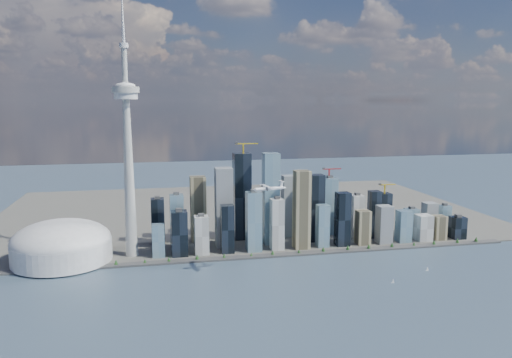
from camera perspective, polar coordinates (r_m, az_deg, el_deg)
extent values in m
plane|color=#2D3C4F|center=(865.31, 6.10, -13.74)|extent=(4000.00, 4000.00, 0.00)
cube|color=#383838|center=(1090.56, 2.05, -8.73)|extent=(1100.00, 22.00, 4.00)
cube|color=#4C4C47|center=(1516.60, -2.01, -3.68)|extent=(1400.00, 900.00, 3.00)
cylinder|color=#3F2D1E|center=(1084.94, -23.58, -9.41)|extent=(1.00, 1.00, 2.40)
cone|color=#17411A|center=(1083.86, -23.59, -9.23)|extent=(7.20, 7.20, 8.00)
cylinder|color=#3F2D1E|center=(1070.11, -18.98, -9.39)|extent=(1.00, 1.00, 2.40)
cone|color=#17411A|center=(1069.02, -18.99, -9.21)|extent=(7.20, 7.20, 8.00)
cylinder|color=#3F2D1E|center=(1062.17, -14.28, -9.31)|extent=(1.00, 1.00, 2.40)
cone|color=#17411A|center=(1061.06, -14.28, -9.13)|extent=(7.20, 7.20, 8.00)
cylinder|color=#3F2D1E|center=(1061.27, -9.54, -9.17)|extent=(1.00, 1.00, 2.40)
cone|color=#17411A|center=(1060.16, -9.54, -8.99)|extent=(7.20, 7.20, 8.00)
cylinder|color=#3F2D1E|center=(1067.42, -4.83, -8.97)|extent=(1.00, 1.00, 2.40)
cone|color=#17411A|center=(1066.32, -4.83, -8.78)|extent=(7.20, 7.20, 8.00)
cylinder|color=#3F2D1E|center=(1080.52, -0.21, -8.71)|extent=(1.00, 1.00, 2.40)
cone|color=#17411A|center=(1079.43, -0.21, -8.53)|extent=(7.20, 7.20, 8.00)
cylinder|color=#3F2D1E|center=(1100.30, 4.26, -8.41)|extent=(1.00, 1.00, 2.40)
cone|color=#17411A|center=(1099.23, 4.27, -8.23)|extent=(7.20, 7.20, 8.00)
cylinder|color=#3F2D1E|center=(1126.43, 8.55, -8.07)|extent=(1.00, 1.00, 2.40)
cone|color=#17411A|center=(1125.38, 8.55, -7.90)|extent=(7.20, 7.20, 8.00)
cylinder|color=#3F2D1E|center=(1158.46, 12.61, -7.71)|extent=(1.00, 1.00, 2.40)
cone|color=#17411A|center=(1157.45, 12.62, -7.54)|extent=(7.20, 7.20, 8.00)
cylinder|color=#3F2D1E|center=(1195.93, 16.43, -7.33)|extent=(1.00, 1.00, 2.40)
cone|color=#17411A|center=(1194.95, 16.44, -7.17)|extent=(7.20, 7.20, 8.00)
cylinder|color=#3F2D1E|center=(1238.34, 20.00, -6.95)|extent=(1.00, 1.00, 2.40)
cone|color=#17411A|center=(1237.39, 20.01, -6.79)|extent=(7.20, 7.20, 8.00)
cylinder|color=#3F2D1E|center=(1285.20, 23.31, -6.58)|extent=(1.00, 1.00, 2.40)
cone|color=#17411A|center=(1284.29, 23.32, -6.42)|extent=(7.20, 7.20, 8.00)
cube|color=black|center=(1087.04, -8.81, -6.16)|extent=(34.00, 34.00, 97.17)
cube|color=#7298AC|center=(1132.15, -8.96, -4.86)|extent=(30.00, 30.00, 123.67)
cube|color=beige|center=(1092.17, -6.16, -6.40)|extent=(30.00, 30.00, 83.92)
cube|color=tan|center=(1185.32, -6.69, -3.42)|extent=(36.00, 36.00, 154.58)
cube|color=gray|center=(1135.11, -3.68, -3.25)|extent=(38.00, 38.00, 181.08)
cube|color=black|center=(1095.67, -3.29, -5.71)|extent=(28.00, 28.00, 106.00)
cube|color=#7298AC|center=(1101.49, -0.46, -4.90)|extent=(32.00, 32.00, 132.50)
cube|color=black|center=(1194.21, -1.45, -1.97)|extent=(40.00, 40.00, 207.58)
cube|color=#7298AC|center=(1152.07, 1.74, -2.27)|extent=(36.00, 36.00, 212.00)
cube|color=beige|center=(1115.36, 2.33, -5.20)|extent=(28.00, 28.00, 114.83)
cube|color=tan|center=(1122.58, 5.06, -3.52)|extent=(34.00, 34.00, 176.67)
cube|color=gray|center=(1223.94, 3.64, -3.09)|extent=(30.00, 30.00, 150.17)
cube|color=black|center=(1187.44, 6.91, -3.29)|extent=(32.00, 32.00, 159.00)
cube|color=#7298AC|center=(1148.52, 7.68, -5.32)|extent=(26.00, 26.00, 97.17)
cube|color=black|center=(1162.63, 10.02, -4.53)|extent=(30.00, 30.00, 123.67)
cube|color=#7298AC|center=(1256.31, 8.27, -3.06)|extent=(34.00, 34.00, 141.33)
cube|color=beige|center=(1228.33, 11.32, -4.26)|extent=(28.00, 28.00, 106.00)
cube|color=tan|center=(1186.99, 12.25, -5.41)|extent=(30.00, 30.00, 79.50)
cube|color=gray|center=(1206.77, 14.43, -5.04)|extent=(32.00, 32.00, 88.33)
cube|color=black|center=(1247.50, 13.45, -3.92)|extent=(26.00, 26.00, 114.83)
cube|color=#7298AC|center=(1230.86, 16.52, -5.17)|extent=(30.00, 30.00, 75.08)
cube|color=black|center=(1319.07, 14.39, -3.65)|extent=(28.00, 28.00, 97.17)
cube|color=#7298AC|center=(1298.03, 17.42, -4.69)|extent=(30.00, 30.00, 66.25)
cube|color=beige|center=(1256.52, 18.53, -5.29)|extent=(34.00, 34.00, 61.83)
cube|color=tan|center=(1279.98, 20.27, -5.23)|extent=(28.00, 28.00, 57.42)
cube|color=gray|center=(1318.78, 19.15, -4.27)|extent=(30.00, 30.00, 79.50)
cube|color=black|center=(1304.57, 21.95, -5.16)|extent=(32.00, 32.00, 53.00)
cube|color=#7298AC|center=(1343.13, 20.79, -4.32)|extent=(26.00, 26.00, 70.67)
cube|color=black|center=(1186.66, -11.02, -4.72)|extent=(30.00, 30.00, 106.00)
cube|color=#7298AC|center=(1089.49, -10.90, -6.91)|extent=(26.00, 26.00, 70.67)
cube|color=gold|center=(1177.85, -1.47, 3.52)|extent=(3.00, 3.00, 22.00)
cube|color=gold|center=(1178.36, -1.08, 4.06)|extent=(55.00, 2.20, 2.20)
cube|color=#383838|center=(1173.88, -2.27, 4.13)|extent=(6.00, 4.00, 4.00)
cube|color=#B21E19|center=(1242.01, 8.35, 0.63)|extent=(3.00, 3.00, 22.00)
cube|color=#B21E19|center=(1242.96, 8.67, 1.14)|extent=(48.00, 2.20, 2.20)
cube|color=#383838|center=(1235.37, 7.74, 1.21)|extent=(6.00, 4.00, 4.00)
cube|color=gold|center=(1307.64, 14.49, -1.10)|extent=(3.00, 3.00, 22.00)
cube|color=gold|center=(1308.80, 14.78, -0.62)|extent=(45.00, 2.20, 2.20)
cube|color=#383838|center=(1299.62, 13.98, -0.56)|extent=(6.00, 4.00, 4.00)
cone|color=#ABACA7|center=(1081.93, -14.31, 0.17)|extent=(26.00, 26.00, 340.00)
cylinder|color=silver|center=(1070.05, -14.67, 9.20)|extent=(48.00, 48.00, 14.00)
cylinder|color=#ABACA7|center=(1070.23, -14.69, 9.84)|extent=(56.00, 56.00, 12.00)
ellipsoid|color=silver|center=(1070.42, -14.71, 10.27)|extent=(40.00, 40.00, 14.00)
cylinder|color=#ABACA7|center=(1072.28, -14.79, 12.40)|extent=(11.00, 11.00, 80.00)
cylinder|color=silver|center=(1075.62, -14.88, 14.53)|extent=(18.00, 18.00, 10.00)
cone|color=silver|center=(1083.08, -15.01, 17.58)|extent=(7.00, 7.00, 105.00)
cylinder|color=silver|center=(1119.16, -21.27, -7.65)|extent=(200.00, 200.00, 44.00)
ellipsoid|color=silver|center=(1113.31, -21.34, -6.57)|extent=(200.00, 200.00, 84.00)
cylinder|color=white|center=(923.25, 1.46, -1.12)|extent=(54.67, 16.32, 6.69)
cone|color=white|center=(912.52, -0.16, -1.23)|extent=(8.40, 7.89, 6.69)
cone|color=white|center=(935.15, 3.11, -1.00)|extent=(11.48, 8.45, 6.69)
cube|color=white|center=(921.81, 1.35, -0.91)|extent=(18.71, 59.09, 1.05)
cylinder|color=white|center=(911.72, 1.63, -1.13)|extent=(11.99, 5.76, 3.76)
cylinder|color=white|center=(932.51, 1.07, -0.90)|extent=(11.99, 5.76, 3.76)
cylinder|color=#3F3F3F|center=(909.26, 1.27, -1.15)|extent=(1.81, 8.28, 8.36)
cylinder|color=#3F3F3F|center=(930.10, 0.71, -0.92)|extent=(1.81, 8.28, 8.36)
cube|color=white|center=(932.70, 2.94, -0.61)|extent=(5.91, 1.87, 11.50)
cube|color=white|center=(931.75, 2.94, -0.25)|extent=(7.89, 19.33, 0.73)
cube|color=white|center=(973.28, 15.34, -11.37)|extent=(5.65, 2.01, 0.74)
cylinder|color=#999999|center=(971.83, 15.35, -11.13)|extent=(0.22, 0.22, 8.34)
cube|color=white|center=(1058.93, 18.95, -9.86)|extent=(5.60, 2.13, 0.73)
cylinder|color=#999999|center=(1057.62, 18.96, -9.65)|extent=(0.22, 0.22, 8.22)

